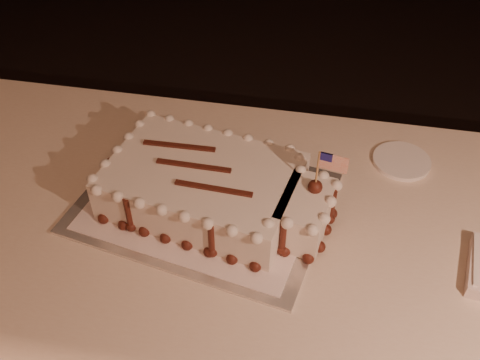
% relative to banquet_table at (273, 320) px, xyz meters
% --- Properties ---
extents(room_shell, '(6.10, 8.10, 2.90)m').
position_rel_banquet_table_xyz_m(room_shell, '(0.00, -0.60, 1.02)').
color(room_shell, black).
rests_on(room_shell, ground).
extents(banquet_table, '(2.40, 0.80, 0.75)m').
position_rel_banquet_table_xyz_m(banquet_table, '(0.00, 0.00, 0.00)').
color(banquet_table, beige).
rests_on(banquet_table, ground).
extents(cake_board, '(0.58, 0.48, 0.01)m').
position_rel_banquet_table_xyz_m(cake_board, '(-0.17, 0.03, 0.38)').
color(cake_board, silver).
rests_on(cake_board, banquet_table).
extents(doily, '(0.52, 0.43, 0.00)m').
position_rel_banquet_table_xyz_m(doily, '(-0.17, 0.03, 0.38)').
color(doily, silver).
rests_on(doily, cake_board).
extents(sheet_cake, '(0.51, 0.35, 0.20)m').
position_rel_banquet_table_xyz_m(sheet_cake, '(-0.15, 0.02, 0.43)').
color(sheet_cake, silver).
rests_on(sheet_cake, doily).
extents(side_plate, '(0.14, 0.14, 0.01)m').
position_rel_banquet_table_xyz_m(side_plate, '(0.25, 0.25, 0.38)').
color(side_plate, white).
rests_on(side_plate, banquet_table).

